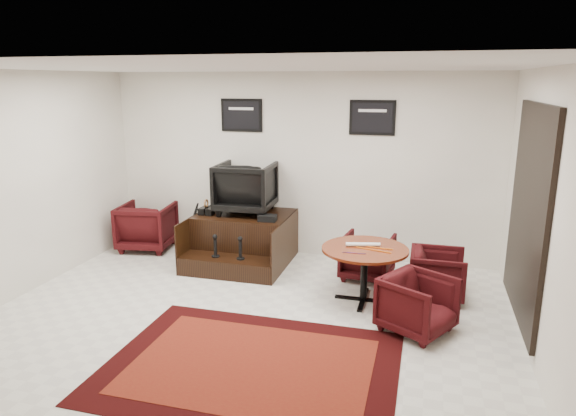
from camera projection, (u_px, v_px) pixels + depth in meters
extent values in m
plane|color=beige|center=(244.00, 321.00, 5.85)|extent=(6.00, 6.00, 0.00)
cube|color=white|center=(298.00, 166.00, 7.85)|extent=(6.00, 0.02, 2.80)
cube|color=white|center=(100.00, 291.00, 3.18)|extent=(6.00, 0.02, 2.80)
cube|color=white|center=(11.00, 187.00, 6.29)|extent=(0.02, 5.00, 2.80)
cube|color=white|center=(546.00, 222.00, 4.75)|extent=(0.02, 5.00, 2.80)
cube|color=white|center=(238.00, 67.00, 5.18)|extent=(6.00, 5.00, 0.02)
cube|color=black|center=(528.00, 213.00, 5.43)|extent=(0.05, 1.90, 2.30)
cube|color=black|center=(527.00, 213.00, 5.43)|extent=(0.02, 1.72, 2.12)
cube|color=black|center=(528.00, 213.00, 5.43)|extent=(0.03, 0.05, 2.12)
cube|color=black|center=(242.00, 115.00, 7.89)|extent=(0.66, 0.03, 0.50)
cube|color=black|center=(241.00, 115.00, 7.87)|extent=(0.58, 0.01, 0.42)
cube|color=silver|center=(241.00, 109.00, 7.84)|extent=(0.40, 0.00, 0.04)
cube|color=black|center=(372.00, 118.00, 7.37)|extent=(0.66, 0.03, 0.50)
cube|color=black|center=(372.00, 118.00, 7.36)|extent=(0.58, 0.01, 0.42)
cube|color=silver|center=(372.00, 111.00, 7.33)|extent=(0.40, 0.00, 0.04)
cube|color=black|center=(251.00, 366.00, 4.93)|extent=(2.77, 2.08, 0.01)
cube|color=#60140D|center=(251.00, 365.00, 4.93)|extent=(2.27, 1.58, 0.01)
cube|color=black|center=(246.00, 236.00, 7.82)|extent=(1.40, 1.04, 0.72)
cube|color=black|center=(228.00, 267.00, 7.20)|extent=(1.40, 0.41, 0.26)
cube|color=black|center=(198.00, 236.00, 7.80)|extent=(0.02, 1.45, 0.72)
cube|color=black|center=(286.00, 244.00, 7.45)|extent=(0.02, 1.45, 0.72)
cylinder|color=black|center=(216.00, 256.00, 7.21)|extent=(0.11, 0.11, 0.02)
cylinder|color=black|center=(215.00, 247.00, 7.18)|extent=(0.04, 0.04, 0.24)
sphere|color=black|center=(215.00, 237.00, 7.14)|extent=(0.07, 0.07, 0.07)
cylinder|color=black|center=(241.00, 258.00, 7.11)|extent=(0.11, 0.11, 0.02)
cylinder|color=black|center=(240.00, 250.00, 7.08)|extent=(0.04, 0.04, 0.24)
sphere|color=black|center=(240.00, 239.00, 7.04)|extent=(0.07, 0.07, 0.07)
imported|color=black|center=(246.00, 185.00, 7.67)|extent=(0.85, 0.80, 0.84)
cube|color=black|center=(204.00, 210.00, 7.71)|extent=(0.10, 0.27, 0.10)
cube|color=black|center=(212.00, 211.00, 7.68)|extent=(0.10, 0.27, 0.10)
cube|color=black|center=(267.00, 218.00, 7.29)|extent=(0.27, 0.20, 0.09)
imported|color=black|center=(147.00, 224.00, 8.29)|extent=(0.90, 0.86, 0.83)
cylinder|color=#4F1A0B|center=(365.00, 249.00, 6.24)|extent=(1.06, 1.06, 0.03)
cylinder|color=black|center=(364.00, 274.00, 6.32)|extent=(0.08, 0.08, 0.62)
cube|color=black|center=(363.00, 299.00, 6.40)|extent=(0.71, 0.06, 0.03)
cube|color=black|center=(363.00, 299.00, 6.40)|extent=(0.06, 0.71, 0.03)
imported|color=black|center=(368.00, 255.00, 7.06)|extent=(0.73, 0.70, 0.68)
imported|color=black|center=(438.00, 272.00, 6.42)|extent=(0.62, 0.66, 0.68)
imported|color=black|center=(418.00, 302.00, 5.54)|extent=(0.88, 0.90, 0.69)
cylinder|color=white|center=(363.00, 244.00, 6.29)|extent=(0.42, 0.15, 0.05)
cylinder|color=#DB5D0C|center=(374.00, 250.00, 6.15)|extent=(0.44, 0.13, 0.01)
cylinder|color=#DB5D0C|center=(374.00, 247.00, 6.24)|extent=(0.45, 0.07, 0.01)
cylinder|color=#4C1933|center=(346.00, 252.00, 6.06)|extent=(0.10, 0.03, 0.01)
cylinder|color=#4C1933|center=(352.00, 253.00, 6.05)|extent=(0.10, 0.03, 0.01)
cylinder|color=#4C1933|center=(357.00, 253.00, 6.03)|extent=(0.10, 0.03, 0.01)
cylinder|color=#4C1933|center=(362.00, 254.00, 6.02)|extent=(0.10, 0.03, 0.01)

